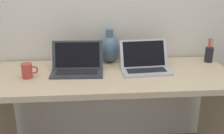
% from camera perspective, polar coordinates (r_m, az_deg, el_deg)
% --- Properties ---
extents(back_wall, '(4.40, 0.04, 2.40)m').
position_cam_1_polar(back_wall, '(2.15, -0.73, 13.17)').
color(back_wall, beige).
rests_on(back_wall, ground).
extents(desk, '(1.68, 0.62, 0.76)m').
position_cam_1_polar(desk, '(1.99, 0.00, -5.49)').
color(desk, '#D1B78C').
rests_on(desk, ground).
extents(laptop_left, '(0.37, 0.24, 0.21)m').
position_cam_1_polar(laptop_left, '(1.96, -7.20, 0.60)').
color(laptop_left, '#333338').
rests_on(laptop_left, desk).
extents(laptop_right, '(0.36, 0.25, 0.21)m').
position_cam_1_polar(laptop_right, '(1.99, 6.81, 0.92)').
color(laptop_right, '#B2B2B7').
rests_on(laptop_right, desk).
extents(green_vase, '(0.16, 0.16, 0.26)m').
position_cam_1_polar(green_vase, '(2.13, -0.52, 3.90)').
color(green_vase, slate).
rests_on(green_vase, desk).
extents(coffee_mug, '(0.11, 0.07, 0.10)m').
position_cam_1_polar(coffee_mug, '(1.93, -17.14, -0.73)').
color(coffee_mug, '#B23D33').
rests_on(coffee_mug, desk).
extents(pen_cup, '(0.06, 0.06, 0.19)m').
position_cam_1_polar(pen_cup, '(2.27, 19.46, 2.53)').
color(pen_cup, black).
rests_on(pen_cup, desk).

